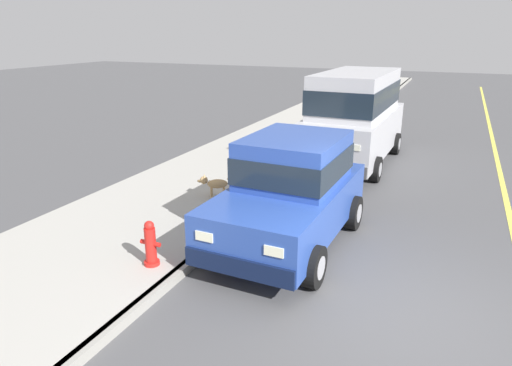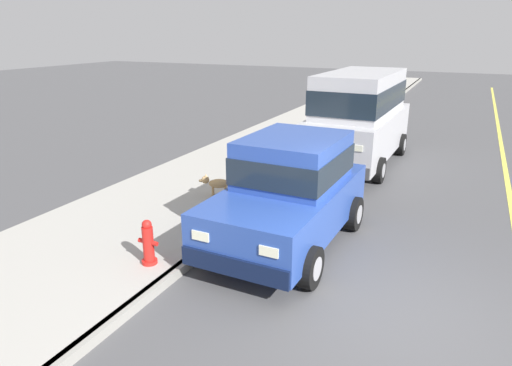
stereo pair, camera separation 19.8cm
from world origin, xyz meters
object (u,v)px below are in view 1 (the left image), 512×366
at_px(dog_tan, 214,183).
at_px(car_silver_van, 355,113).
at_px(car_blue_hatchback, 291,190).
at_px(fire_hydrant, 151,245).

bearing_deg(dog_tan, car_silver_van, 65.04).
bearing_deg(car_blue_hatchback, car_silver_van, 91.32).
distance_m(car_blue_hatchback, dog_tan, 2.53).
xyz_separation_m(dog_tan, fire_hydrant, (0.59, -3.10, 0.05)).
height_order(car_silver_van, dog_tan, car_silver_van).
distance_m(car_blue_hatchback, fire_hydrant, 2.51).
height_order(car_blue_hatchback, fire_hydrant, car_blue_hatchback).
relative_size(car_blue_hatchback, dog_tan, 5.58).
relative_size(dog_tan, fire_hydrant, 0.95).
distance_m(car_silver_van, dog_tan, 4.92).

